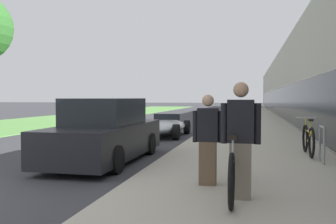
{
  "coord_description": "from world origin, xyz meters",
  "views": [
    {
      "loc": [
        5.76,
        -4.12,
        1.6
      ],
      "look_at": [
        1.89,
        13.46,
        0.9
      ],
      "focal_mm": 40.0,
      "sensor_mm": 36.0,
      "label": 1
    }
  ],
  "objects_px": {
    "tandem_bicycle": "(234,167)",
    "bike_rack_hoop": "(322,140)",
    "person_bystander": "(208,140)",
    "person_rider": "(241,140)",
    "cruiser_bike_nearest": "(308,139)",
    "vintage_roadster_curbside": "(164,127)",
    "parked_sedan_curbside": "(105,133)"
  },
  "relations": [
    {
      "from": "tandem_bicycle",
      "to": "vintage_roadster_curbside",
      "type": "height_order",
      "value": "tandem_bicycle"
    },
    {
      "from": "person_rider",
      "to": "person_bystander",
      "type": "bearing_deg",
      "value": 126.86
    },
    {
      "from": "cruiser_bike_nearest",
      "to": "tandem_bicycle",
      "type": "bearing_deg",
      "value": -111.72
    },
    {
      "from": "person_bystander",
      "to": "cruiser_bike_nearest",
      "type": "height_order",
      "value": "person_bystander"
    },
    {
      "from": "tandem_bicycle",
      "to": "parked_sedan_curbside",
      "type": "bearing_deg",
      "value": 139.78
    },
    {
      "from": "person_bystander",
      "to": "parked_sedan_curbside",
      "type": "height_order",
      "value": "person_bystander"
    },
    {
      "from": "bike_rack_hoop",
      "to": "vintage_roadster_curbside",
      "type": "bearing_deg",
      "value": 131.02
    },
    {
      "from": "bike_rack_hoop",
      "to": "person_rider",
      "type": "bearing_deg",
      "value": -116.52
    },
    {
      "from": "person_rider",
      "to": "bike_rack_hoop",
      "type": "xyz_separation_m",
      "value": [
        1.76,
        3.52,
        -0.35
      ]
    },
    {
      "from": "tandem_bicycle",
      "to": "person_bystander",
      "type": "xyz_separation_m",
      "value": [
        -0.47,
        0.42,
        0.37
      ]
    },
    {
      "from": "person_bystander",
      "to": "vintage_roadster_curbside",
      "type": "height_order",
      "value": "person_bystander"
    },
    {
      "from": "person_rider",
      "to": "bike_rack_hoop",
      "type": "distance_m",
      "value": 3.95
    },
    {
      "from": "parked_sedan_curbside",
      "to": "vintage_roadster_curbside",
      "type": "bearing_deg",
      "value": 89.56
    },
    {
      "from": "cruiser_bike_nearest",
      "to": "vintage_roadster_curbside",
      "type": "relative_size",
      "value": 0.44
    },
    {
      "from": "tandem_bicycle",
      "to": "person_rider",
      "type": "xyz_separation_m",
      "value": [
        0.1,
        -0.34,
        0.46
      ]
    },
    {
      "from": "bike_rack_hoop",
      "to": "parked_sedan_curbside",
      "type": "bearing_deg",
      "value": -175.51
    },
    {
      "from": "cruiser_bike_nearest",
      "to": "vintage_roadster_curbside",
      "type": "height_order",
      "value": "cruiser_bike_nearest"
    },
    {
      "from": "bike_rack_hoop",
      "to": "parked_sedan_curbside",
      "type": "height_order",
      "value": "parked_sedan_curbside"
    },
    {
      "from": "tandem_bicycle",
      "to": "cruiser_bike_nearest",
      "type": "relative_size",
      "value": 1.45
    },
    {
      "from": "person_bystander",
      "to": "vintage_roadster_curbside",
      "type": "distance_m",
      "value": 9.07
    },
    {
      "from": "vintage_roadster_curbside",
      "to": "parked_sedan_curbside",
      "type": "bearing_deg",
      "value": -90.44
    },
    {
      "from": "vintage_roadster_curbside",
      "to": "person_bystander",
      "type": "bearing_deg",
      "value": -72.18
    },
    {
      "from": "tandem_bicycle",
      "to": "vintage_roadster_curbside",
      "type": "bearing_deg",
      "value": 109.71
    },
    {
      "from": "tandem_bicycle",
      "to": "person_bystander",
      "type": "bearing_deg",
      "value": 138.1
    },
    {
      "from": "person_rider",
      "to": "cruiser_bike_nearest",
      "type": "height_order",
      "value": "person_rider"
    },
    {
      "from": "person_rider",
      "to": "cruiser_bike_nearest",
      "type": "distance_m",
      "value": 4.95
    },
    {
      "from": "cruiser_bike_nearest",
      "to": "parked_sedan_curbside",
      "type": "distance_m",
      "value": 5.24
    },
    {
      "from": "person_bystander",
      "to": "parked_sedan_curbside",
      "type": "xyz_separation_m",
      "value": [
        -2.82,
        2.36,
        -0.17
      ]
    },
    {
      "from": "tandem_bicycle",
      "to": "person_bystander",
      "type": "distance_m",
      "value": 0.73
    },
    {
      "from": "person_rider",
      "to": "vintage_roadster_curbside",
      "type": "height_order",
      "value": "person_rider"
    },
    {
      "from": "tandem_bicycle",
      "to": "bike_rack_hoop",
      "type": "bearing_deg",
      "value": 59.75
    },
    {
      "from": "parked_sedan_curbside",
      "to": "person_rider",
      "type": "bearing_deg",
      "value": -42.63
    }
  ]
}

